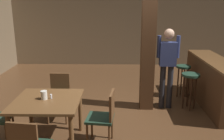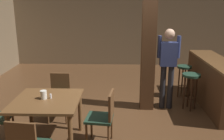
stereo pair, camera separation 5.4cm
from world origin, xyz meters
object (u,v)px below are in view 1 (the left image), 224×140
(dining_table, at_px, (48,107))
(bar_stool_near, at_px, (190,82))
(standing_person, at_px, (167,63))
(chair_east, at_px, (105,115))
(salt_shaker, at_px, (51,96))
(napkin_cup, at_px, (44,95))
(bar_stool_mid, at_px, (183,74))
(bar_counter, at_px, (209,82))
(chair_north, at_px, (59,94))

(dining_table, height_order, bar_stool_near, bar_stool_near)
(standing_person, bearing_deg, bar_stool_near, -6.36)
(chair_east, bearing_deg, salt_shaker, 177.70)
(napkin_cup, bearing_deg, bar_stool_mid, 37.65)
(napkin_cup, distance_m, bar_counter, 3.60)
(bar_counter, bearing_deg, dining_table, -152.01)
(dining_table, xyz_separation_m, bar_stool_near, (2.65, 1.43, -0.05))
(chair_north, bearing_deg, dining_table, -88.11)
(bar_counter, xyz_separation_m, bar_stool_mid, (-0.46, 0.46, 0.05))
(chair_north, distance_m, bar_counter, 3.26)
(chair_east, distance_m, salt_shaker, 0.90)
(napkin_cup, relative_size, bar_counter, 0.06)
(chair_east, xyz_separation_m, bar_stool_near, (1.75, 1.42, 0.09))
(chair_east, bearing_deg, standing_person, 49.55)
(dining_table, relative_size, standing_person, 0.60)
(napkin_cup, height_order, bar_stool_near, napkin_cup)
(chair_east, xyz_separation_m, standing_person, (1.26, 1.47, 0.50))
(bar_counter, height_order, bar_stool_near, bar_counter)
(chair_north, xyz_separation_m, chair_east, (0.93, -0.91, 0.00))
(chair_north, height_order, napkin_cup, napkin_cup)
(dining_table, xyz_separation_m, napkin_cup, (-0.05, 0.02, 0.19))
(bar_stool_near, xyz_separation_m, bar_stool_mid, (0.03, 0.70, -0.02))
(chair_north, bearing_deg, bar_stool_mid, 24.02)
(chair_east, distance_m, bar_counter, 2.78)
(chair_north, height_order, standing_person, standing_person)
(chair_east, height_order, napkin_cup, napkin_cup)
(bar_stool_near, bearing_deg, dining_table, -151.64)
(chair_east, bearing_deg, bar_stool_mid, 49.94)
(salt_shaker, bearing_deg, bar_stool_near, 28.05)
(chair_north, bearing_deg, standing_person, 14.45)
(standing_person, relative_size, bar_stool_mid, 2.19)
(napkin_cup, xyz_separation_m, bar_counter, (3.19, 1.64, -0.31))
(standing_person, xyz_separation_m, bar_counter, (0.98, 0.18, -0.47))
(chair_east, bearing_deg, bar_counter, 36.46)
(bar_counter, height_order, bar_stool_mid, bar_counter)
(salt_shaker, bearing_deg, dining_table, -138.49)
(bar_stool_near, bearing_deg, bar_stool_mid, 87.58)
(salt_shaker, height_order, bar_stool_mid, salt_shaker)
(dining_table, xyz_separation_m, standing_person, (2.15, 1.49, 0.35))
(napkin_cup, bearing_deg, chair_east, -0.65)
(chair_north, relative_size, bar_stool_mid, 1.13)
(bar_stool_mid, bearing_deg, napkin_cup, -142.35)
(bar_stool_near, distance_m, bar_stool_mid, 0.70)
(salt_shaker, relative_size, bar_stool_near, 0.09)
(chair_north, bearing_deg, bar_counter, 13.24)
(dining_table, bearing_deg, bar_stool_mid, 38.48)
(standing_person, distance_m, bar_counter, 1.11)
(salt_shaker, relative_size, bar_stool_mid, 0.10)
(salt_shaker, distance_m, bar_stool_near, 2.95)
(salt_shaker, bearing_deg, bar_stool_mid, 38.42)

